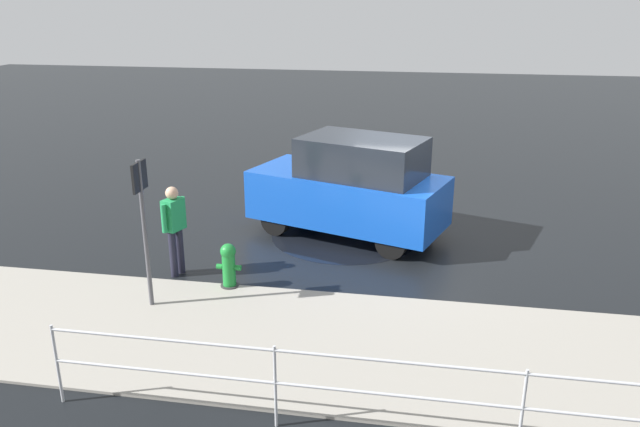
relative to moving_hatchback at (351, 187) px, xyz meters
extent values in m
plane|color=black|center=(-1.19, 0.17, -1.03)|extent=(60.00, 60.00, 0.00)
cube|color=gray|center=(-1.19, 4.37, -1.01)|extent=(24.00, 3.20, 0.04)
cube|color=blue|center=(0.08, -0.03, -0.23)|extent=(4.24, 2.87, 0.99)
cube|color=#1E232B|center=(-0.21, 0.07, 0.65)|extent=(2.70, 2.17, 0.77)
cylinder|color=black|center=(1.53, 0.23, -0.73)|extent=(0.64, 0.40, 0.60)
cylinder|color=black|center=(1.07, -1.12, -0.73)|extent=(0.64, 0.40, 0.60)
cylinder|color=black|center=(-0.91, 1.06, -0.73)|extent=(0.64, 0.40, 0.60)
cylinder|color=black|center=(-1.37, -0.29, -0.73)|extent=(0.64, 0.40, 0.60)
cylinder|color=#197A2D|center=(1.70, 2.83, -0.72)|extent=(0.22, 0.22, 0.62)
sphere|color=#197A2D|center=(1.70, 2.83, -0.35)|extent=(0.26, 0.26, 0.26)
cylinder|color=#197A2D|center=(1.54, 2.83, -0.64)|extent=(0.10, 0.09, 0.09)
cylinder|color=#197A2D|center=(1.86, 2.83, -0.64)|extent=(0.10, 0.09, 0.09)
cylinder|color=#2D2D2D|center=(1.70, 2.83, -1.00)|extent=(0.31, 0.31, 0.06)
cube|color=#1E8C4C|center=(2.77, 2.45, 0.10)|extent=(0.35, 0.42, 0.55)
sphere|color=tan|center=(2.77, 2.45, 0.48)|extent=(0.22, 0.22, 0.22)
cylinder|color=#1E1E2D|center=(2.74, 2.37, -0.60)|extent=(0.13, 0.13, 0.85)
cylinder|color=#1E1E2D|center=(2.80, 2.54, -0.60)|extent=(0.13, 0.13, 0.85)
cylinder|color=#1E8C4C|center=(2.69, 2.23, 0.10)|extent=(0.09, 0.09, 0.50)
cylinder|color=#1E8C4C|center=(2.85, 2.68, 0.10)|extent=(0.09, 0.09, 0.50)
cylinder|color=#B7BABF|center=(-2.59, 6.19, -0.50)|extent=(0.04, 0.04, 1.05)
cylinder|color=#B7BABF|center=(0.08, 6.19, -0.50)|extent=(0.04, 0.04, 1.05)
cylinder|color=#B7BABF|center=(2.75, 6.19, -0.50)|extent=(0.04, 0.04, 1.05)
cylinder|color=#B7BABF|center=(-1.26, 6.19, -0.03)|extent=(8.01, 0.04, 0.04)
cylinder|color=#B7BABF|center=(-1.26, 6.19, -0.45)|extent=(8.01, 0.04, 0.04)
cylinder|color=#4C4C51|center=(2.72, 3.68, 0.17)|extent=(0.07, 0.07, 2.40)
cube|color=black|center=(2.72, 3.68, 1.12)|extent=(0.04, 0.44, 0.44)
cylinder|color=black|center=(0.10, 0.07, -1.02)|extent=(3.04, 3.04, 0.01)
camera|label=1|loc=(-1.44, 11.97, 3.64)|focal=35.00mm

